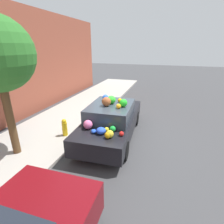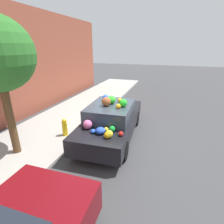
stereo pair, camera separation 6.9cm
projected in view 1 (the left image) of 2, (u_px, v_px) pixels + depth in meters
name	position (u px, v px, depth m)	size (l,w,h in m)	color
ground_plane	(112.00, 136.00, 7.19)	(60.00, 60.00, 0.00)	#424244
sidewalk_curb	(55.00, 126.00, 7.95)	(24.00, 3.20, 0.12)	#B2ADA3
building_facade	(3.00, 67.00, 7.57)	(18.00, 1.20, 5.30)	#9E4C38
fire_hydrant	(65.00, 127.00, 6.89)	(0.20, 0.20, 0.70)	gold
art_car	(112.00, 120.00, 6.88)	(4.57, 1.98, 1.75)	black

